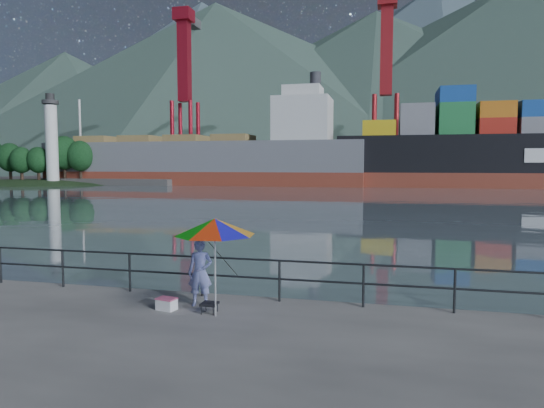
{
  "coord_description": "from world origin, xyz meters",
  "views": [
    {
      "loc": [
        5.48,
        -9.54,
        3.33
      ],
      "look_at": [
        1.8,
        6.0,
        2.0
      ],
      "focal_mm": 32.0,
      "sensor_mm": 36.0,
      "label": 1
    }
  ],
  "objects_px": {
    "cooler_bag": "(167,304)",
    "bulk_carrier": "(212,160)",
    "beach_umbrella": "(215,227)",
    "fisherman": "(200,273)"
  },
  "relations": [
    {
      "from": "fisherman",
      "to": "bulk_carrier",
      "type": "xyz_separation_m",
      "value": [
        -25.1,
        68.28,
        3.28
      ]
    },
    {
      "from": "bulk_carrier",
      "to": "beach_umbrella",
      "type": "bearing_deg",
      "value": -69.55
    },
    {
      "from": "beach_umbrella",
      "to": "cooler_bag",
      "type": "bearing_deg",
      "value": 171.55
    },
    {
      "from": "cooler_bag",
      "to": "bulk_carrier",
      "type": "height_order",
      "value": "bulk_carrier"
    },
    {
      "from": "beach_umbrella",
      "to": "bulk_carrier",
      "type": "height_order",
      "value": "bulk_carrier"
    },
    {
      "from": "cooler_bag",
      "to": "bulk_carrier",
      "type": "relative_size",
      "value": 0.01
    },
    {
      "from": "fisherman",
      "to": "bulk_carrier",
      "type": "relative_size",
      "value": 0.03
    },
    {
      "from": "cooler_bag",
      "to": "beach_umbrella",
      "type": "bearing_deg",
      "value": 3.78
    },
    {
      "from": "beach_umbrella",
      "to": "bulk_carrier",
      "type": "xyz_separation_m",
      "value": [
        -25.72,
        68.95,
        2.09
      ]
    },
    {
      "from": "beach_umbrella",
      "to": "cooler_bag",
      "type": "relative_size",
      "value": 5.15
    }
  ]
}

